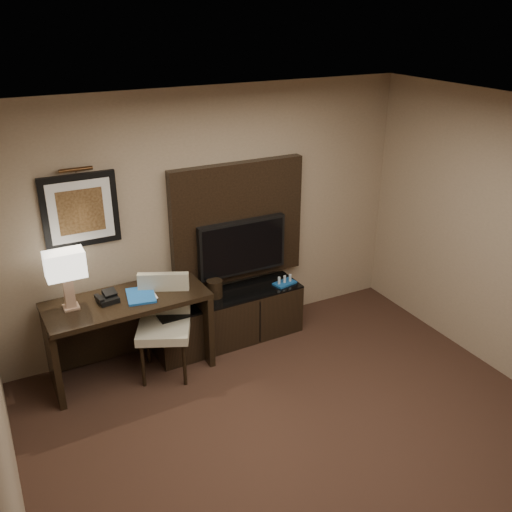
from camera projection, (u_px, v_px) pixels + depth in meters
floor at (339, 476)px, 4.51m from camera, size 4.50×5.00×0.01m
ceiling at (366, 134)px, 3.40m from camera, size 4.50×5.00×0.01m
wall_back at (209, 218)px, 5.98m from camera, size 4.50×0.01×2.70m
wall_left at (2, 431)px, 3.01m from camera, size 0.01×5.00×2.70m
desk at (130, 336)px, 5.62m from camera, size 1.57×0.72×0.83m
credenza at (228, 318)px, 6.20m from camera, size 1.66×0.50×0.57m
tv_wall_panel at (238, 222)px, 6.09m from camera, size 1.50×0.12×1.30m
tv at (242, 247)px, 6.11m from camera, size 1.00×0.08×0.60m
artwork at (80, 211)px, 5.30m from camera, size 0.70×0.04×0.70m
picture_light at (76, 170)px, 5.11m from camera, size 0.04×0.04×0.30m
desk_chair at (164, 328)px, 5.54m from camera, size 0.69×0.73×1.04m
table_lamp at (67, 282)px, 5.18m from camera, size 0.37×0.28×0.54m
desk_phone at (107, 298)px, 5.37m from camera, size 0.20×0.19×0.09m
blue_folder at (141, 296)px, 5.49m from camera, size 0.32×0.39×0.02m
book at (138, 288)px, 5.41m from camera, size 0.16×0.02×0.22m
ice_bucket at (215, 289)px, 6.01m from camera, size 0.21×0.21×0.19m
minibar_tray at (285, 280)px, 6.30m from camera, size 0.27×0.20×0.09m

